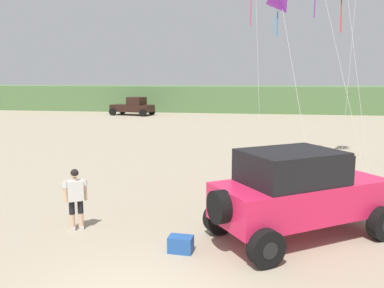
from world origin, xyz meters
name	(u,v)px	position (x,y,z in m)	size (l,w,h in m)	color
dune_ridge	(199,98)	(-5.52, 44.61, 1.52)	(90.00, 9.33, 3.04)	#567A47
jeep	(299,191)	(3.16, 3.88, 1.20)	(4.93, 4.40, 2.26)	#EA2151
person_watching	(76,196)	(-2.58, 3.40, 0.94)	(0.55, 0.45, 1.67)	#DBB28E
cooler_box	(181,244)	(0.42, 2.51, 0.19)	(0.56, 0.36, 0.38)	#23519E
distant_pickup	(133,107)	(-11.51, 36.11, 0.94)	(4.88, 3.19, 1.98)	black
kite_orange_streamer	(282,5)	(2.94, 11.91, 7.06)	(1.85, 5.63, 7.64)	purple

